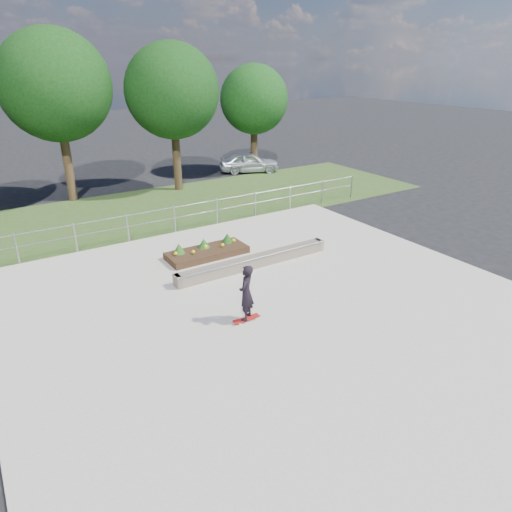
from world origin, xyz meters
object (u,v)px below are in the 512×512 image
at_px(planter_bed, 207,251).
at_px(parked_car, 249,162).
at_px(grind_ledge, 255,261).
at_px(skateboarder, 246,293).

xyz_separation_m(planter_bed, parked_car, (8.65, 10.94, 0.40)).
height_order(grind_ledge, skateboarder, skateboarder).
bearing_deg(parked_car, skateboarder, 171.53).
distance_m(planter_bed, parked_car, 13.95).
bearing_deg(parked_car, grind_ledge, 172.50).
bearing_deg(skateboarder, parked_car, 57.97).
height_order(grind_ledge, parked_car, parked_car).
distance_m(grind_ledge, parked_car, 14.89).
relative_size(grind_ledge, skateboarder, 3.56).
xyz_separation_m(planter_bed, skateboarder, (-1.17, -4.74, 0.69)).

